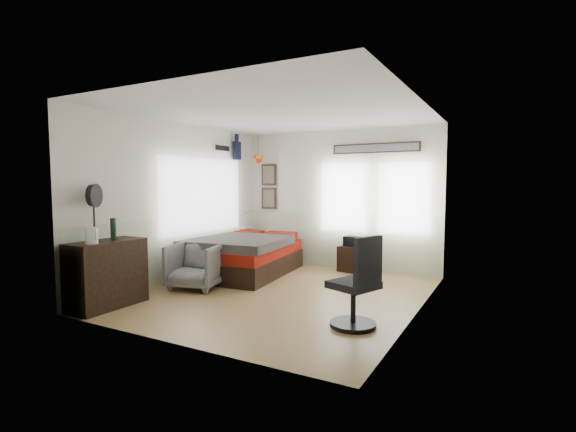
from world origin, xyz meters
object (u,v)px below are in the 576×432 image
dresser (107,274)px  nightstand (353,259)px  armchair (196,266)px  task_chair (357,291)px  bed (244,255)px

dresser → nightstand: dresser is taller
armchair → task_chair: bearing=-24.4°
dresser → task_chair: 3.35m
bed → nightstand: 2.06m
bed → armchair: armchair is taller
bed → task_chair: size_ratio=2.16×
dresser → task_chair: bearing=14.1°
dresser → armchair: bearing=74.4°
bed → nightstand: size_ratio=4.84×
bed → task_chair: 3.33m
nightstand → armchair: bearing=-116.7°
bed → dresser: size_ratio=2.32×
dresser → task_chair: task_chair is taller
nightstand → task_chair: size_ratio=0.45×
armchair → nightstand: armchair is taller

